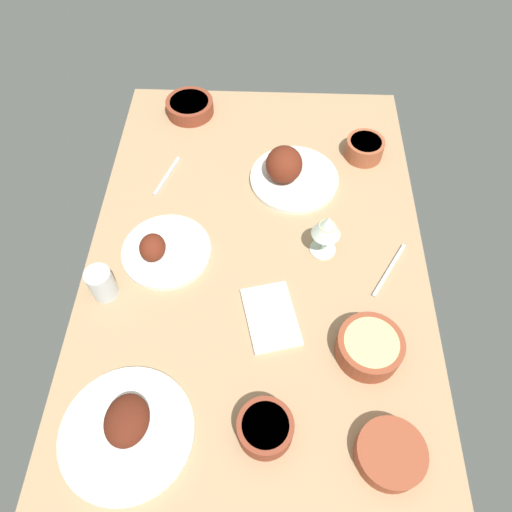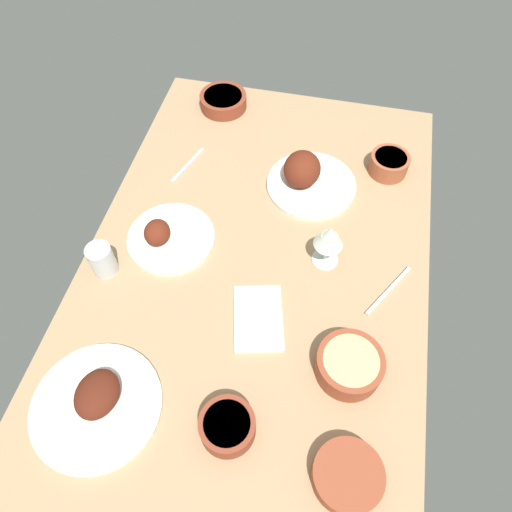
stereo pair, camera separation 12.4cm
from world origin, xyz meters
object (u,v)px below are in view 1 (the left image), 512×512
plate_center_main (127,429)px  bowl_pasta (391,454)px  bowl_sauce (265,428)px  fork_loose (389,270)px  spoon_loose (167,176)px  plate_far_side (163,250)px  bowl_potatoes (369,347)px  wine_glass (327,228)px  plate_near_viewer (289,171)px  water_tumbler (102,283)px  bowl_soup (365,148)px  folded_napkin (271,317)px  bowl_cream (190,106)px

plate_center_main → bowl_pasta: (2.96, 54.81, 0.54)cm
bowl_sauce → fork_loose: 52.36cm
spoon_loose → plate_far_side: bearing=24.8°
plate_far_side → bowl_potatoes: bearing=63.2°
wine_glass → bowl_sauce: bearing=-16.5°
plate_near_viewer → bowl_potatoes: 57.13cm
plate_center_main → water_tumbler: 35.71cm
bowl_soup → fork_loose: size_ratio=0.61×
plate_far_side → bowl_sauce: size_ratio=1.98×
bowl_pasta → water_tumbler: (-36.46, -66.89, 2.09)cm
bowl_soup → folded_napkin: (57.02, -27.43, -2.60)cm
wine_glass → spoon_loose: wine_glass is taller
bowl_potatoes → bowl_pasta: size_ratio=1.06×
plate_center_main → fork_loose: 74.09cm
bowl_soup → bowl_pasta: 87.98cm
plate_far_side → fork_loose: plate_far_side is taller
bowl_cream → bowl_pasta: same height
bowl_sauce → bowl_pasta: size_ratio=0.83×
wine_glass → spoon_loose: bearing=-118.8°
bowl_pasta → fork_loose: 46.16cm
bowl_sauce → fork_loose: size_ratio=0.64×
bowl_cream → water_tumbler: 70.92cm
bowl_potatoes → bowl_sauce: (18.89, -23.41, -0.16)cm
water_tumbler → folded_napkin: size_ratio=0.52×
fork_loose → spoon_loose: bearing=95.2°
bowl_potatoes → fork_loose: bearing=161.0°
plate_center_main → fork_loose: size_ratio=1.53×
bowl_pasta → folded_napkin: (-30.92, -25.00, -1.89)cm
bowl_sauce → bowl_cream: bowl_sauce is taller
plate_center_main → spoon_loose: size_ratio=1.78×
plate_far_side → spoon_loose: (-27.85, -3.07, -1.42)cm
water_tumbler → spoon_loose: bearing=166.3°
bowl_soup → spoon_loose: 60.60cm
plate_near_viewer → spoon_loose: plate_near_viewer is taller
water_tumbler → bowl_soup: bearing=126.6°
bowl_potatoes → folded_napkin: bearing=-109.7°
spoon_loose → folded_napkin: bearing=53.4°
plate_center_main → bowl_cream: (-103.10, 1.39, 0.58)cm
bowl_pasta → plate_near_viewer: bearing=-164.9°
bowl_potatoes → bowl_sauce: size_ratio=1.27×
bowl_potatoes → wine_glass: wine_glass is taller
bowl_pasta → wine_glass: size_ratio=1.03×
bowl_pasta → water_tumbler: size_ratio=1.57×
plate_center_main → bowl_pasta: size_ratio=2.00×
water_tumbler → fork_loose: bearing=97.3°
wine_glass → folded_napkin: size_ratio=0.80×
bowl_cream → spoon_loose: size_ratio=0.96×
plate_center_main → water_tumbler: size_ratio=3.13×
bowl_potatoes → bowl_soup: (-65.14, 4.72, -0.12)cm
bowl_potatoes → spoon_loose: bowl_potatoes is taller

